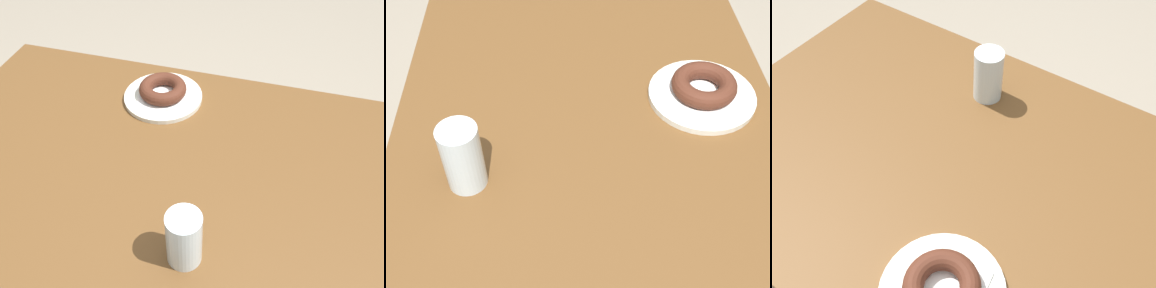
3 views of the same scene
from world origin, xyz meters
The scene contains 5 objects.
table centered at (0.00, 0.00, 0.67)m, with size 1.13×0.69×0.75m.
plate_chocolate_ring centered at (0.08, -0.21, 0.76)m, with size 0.20×0.20×0.01m, color silver.
napkin_chocolate_ring centered at (0.08, -0.21, 0.76)m, with size 0.12×0.12×0.00m, color white.
donut_chocolate_ring centered at (0.08, -0.21, 0.78)m, with size 0.12×0.12×0.03m, color #4E2619.
water_glass centered at (-0.09, 0.20, 0.81)m, with size 0.06×0.06×0.11m, color silver.
Camera 2 is at (-0.59, 0.05, 1.37)m, focal length 46.51 mm.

